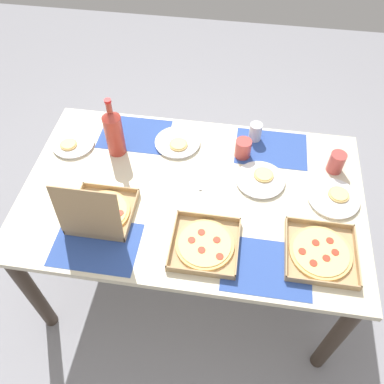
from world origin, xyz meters
The scene contains 20 objects.
ground_plane centered at (0.00, 0.00, 0.00)m, with size 6.00×6.00×0.00m, color gray.
dining_table centered at (0.00, 0.00, 0.65)m, with size 1.59×0.98×0.76m.
placemat_near_left centered at (-0.36, -0.34, 0.76)m, with size 0.36×0.26×0.00m, color #2D4C9E.
placemat_near_right centered at (0.36, -0.34, 0.76)m, with size 0.36×0.26×0.00m, color #2D4C9E.
placemat_far_left centered at (-0.36, 0.34, 0.76)m, with size 0.36×0.26×0.00m, color #2D4C9E.
placemat_far_right centered at (0.36, 0.34, 0.76)m, with size 0.36×0.26×0.00m, color #2D4C9E.
pizza_box_edge_far centered at (-0.10, 0.28, 0.77)m, with size 0.28×0.28×0.04m.
pizza_box_corner_right centered at (-0.57, 0.25, 0.77)m, with size 0.29×0.29×0.04m.
pizza_box_center centered at (0.37, 0.21, 0.81)m, with size 0.27×0.27×0.31m.
plate_near_right centered at (0.65, -0.21, 0.77)m, with size 0.21×0.21×0.03m.
plate_middle centered at (0.12, -0.30, 0.77)m, with size 0.23×0.23×0.03m.
plate_far_left centered at (-0.31, -0.12, 0.77)m, with size 0.23×0.23×0.03m.
plate_far_right centered at (-0.65, -0.05, 0.77)m, with size 0.24×0.24×0.03m.
soda_bottle centered at (0.41, -0.21, 0.89)m, with size 0.09×0.09×0.32m.
cup_spare centered at (-0.27, -0.40, 0.81)m, with size 0.06×0.06×0.10m, color silver.
cup_clear_left centered at (-0.21, -0.27, 0.81)m, with size 0.08×0.08×0.10m, color #BF4742.
cup_red centered at (-0.66, -0.24, 0.81)m, with size 0.08×0.08×0.11m, color #BF4742.
condiment_bowl centered at (0.49, -0.38, 0.78)m, with size 0.07×0.07×0.04m, color white.
fork_by_near_left centered at (0.01, -0.10, 0.76)m, with size 0.19×0.02×0.01m, color #B7B7BC.
fork_by_far_left centered at (0.62, 0.03, 0.76)m, with size 0.19×0.02×0.01m, color #B7B7BC.
Camera 1 is at (-0.18, 1.16, 2.22)m, focal length 37.66 mm.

